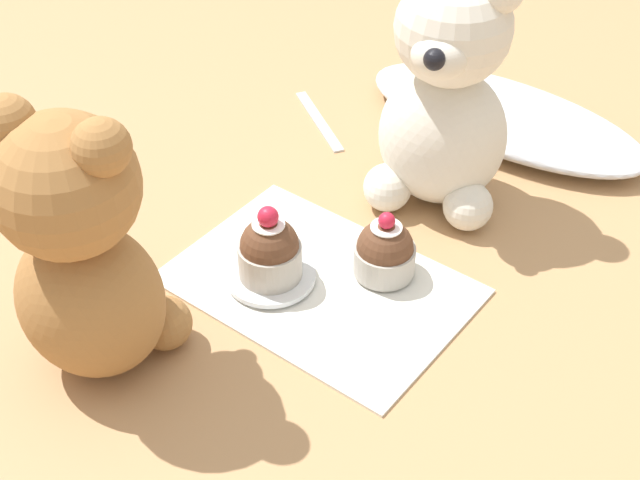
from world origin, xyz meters
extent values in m
plane|color=tan|center=(0.00, 0.00, 0.00)|extent=(4.00, 4.00, 0.00)
cube|color=silver|center=(0.00, 0.00, 0.00)|extent=(0.27, 0.18, 0.01)
ellipsoid|color=silver|center=(0.01, 0.34, 0.02)|extent=(0.34, 0.15, 0.04)
ellipsoid|color=silver|center=(0.01, 0.19, 0.07)|extent=(0.16, 0.15, 0.15)
sphere|color=silver|center=(0.01, 0.19, 0.19)|extent=(0.11, 0.11, 0.11)
ellipsoid|color=silver|center=(0.02, 0.15, 0.18)|extent=(0.06, 0.06, 0.04)
sphere|color=black|center=(0.03, 0.13, 0.19)|extent=(0.02, 0.02, 0.02)
sphere|color=silver|center=(-0.02, 0.14, 0.02)|extent=(0.05, 0.05, 0.05)
sphere|color=silver|center=(0.06, 0.16, 0.02)|extent=(0.05, 0.05, 0.05)
ellipsoid|color=#A3703D|center=(-0.09, -0.18, 0.07)|extent=(0.15, 0.14, 0.14)
sphere|color=#A3703D|center=(-0.09, -0.18, 0.18)|extent=(0.11, 0.11, 0.11)
ellipsoid|color=#A3703D|center=(-0.10, -0.14, 0.18)|extent=(0.06, 0.06, 0.04)
sphere|color=black|center=(-0.11, -0.12, 0.18)|extent=(0.02, 0.02, 0.02)
sphere|color=#A3703D|center=(-0.05, -0.17, 0.23)|extent=(0.04, 0.04, 0.04)
sphere|color=#A3703D|center=(-0.13, -0.19, 0.23)|extent=(0.04, 0.04, 0.04)
sphere|color=#A3703D|center=(-0.06, -0.14, 0.02)|extent=(0.05, 0.05, 0.05)
sphere|color=#A3703D|center=(-0.14, -0.16, 0.02)|extent=(0.05, 0.05, 0.05)
cylinder|color=#B2ADA3|center=(0.04, 0.05, 0.02)|extent=(0.06, 0.06, 0.03)
sphere|color=brown|center=(0.04, 0.05, 0.03)|extent=(0.05, 0.05, 0.05)
cylinder|color=white|center=(0.04, 0.05, 0.06)|extent=(0.03, 0.03, 0.00)
sphere|color=red|center=(0.04, 0.05, 0.07)|extent=(0.02, 0.02, 0.02)
cylinder|color=silver|center=(-0.04, -0.02, 0.01)|extent=(0.08, 0.08, 0.01)
cylinder|color=#B2ADA3|center=(-0.04, -0.02, 0.03)|extent=(0.06, 0.06, 0.03)
sphere|color=brown|center=(-0.04, -0.02, 0.04)|extent=(0.05, 0.05, 0.05)
cylinder|color=white|center=(-0.04, -0.02, 0.07)|extent=(0.03, 0.03, 0.00)
sphere|color=red|center=(-0.04, -0.02, 0.08)|extent=(0.02, 0.02, 0.02)
cube|color=silver|center=(-0.17, 0.22, 0.00)|extent=(0.12, 0.08, 0.01)
camera|label=1|loc=(0.37, -0.48, 0.57)|focal=50.00mm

